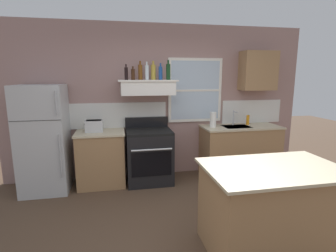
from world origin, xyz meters
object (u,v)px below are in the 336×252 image
at_px(refrigerator, 44,139).
at_px(toaster, 94,126).
at_px(bottle_blue_liqueur, 161,73).
at_px(dish_soap_bottle, 248,120).
at_px(bottle_brown_stout, 133,74).
at_px(bottle_champagne_gold_foil, 153,72).
at_px(bottle_balsamic_dark, 126,73).
at_px(bottle_clear_tall, 147,72).
at_px(bottle_amber_wine, 140,72).
at_px(paper_towel_roll, 213,120).
at_px(stove_range, 149,156).
at_px(bottle_dark_green_wine, 168,72).
at_px(kitchen_island, 271,209).

distance_m(refrigerator, toaster, 0.78).
bearing_deg(bottle_blue_liqueur, dish_soap_bottle, 1.14).
bearing_deg(bottle_brown_stout, bottle_champagne_gold_foil, 10.80).
relative_size(bottle_balsamic_dark, bottle_clear_tall, 0.86).
bearing_deg(bottle_brown_stout, bottle_amber_wine, 24.89).
bearing_deg(dish_soap_bottle, bottle_champagne_gold_foil, 179.53).
relative_size(bottle_champagne_gold_foil, paper_towel_roll, 1.15).
relative_size(stove_range, bottle_dark_green_wine, 3.38).
bearing_deg(bottle_blue_liqueur, bottle_brown_stout, -177.71).
height_order(bottle_blue_liqueur, kitchen_island, bottle_blue_liqueur).
bearing_deg(kitchen_island, toaster, 132.13).
distance_m(bottle_brown_stout, bottle_dark_green_wine, 0.59).
xyz_separation_m(refrigerator, dish_soap_bottle, (3.53, 0.16, 0.16)).
relative_size(bottle_blue_liqueur, bottle_dark_green_wine, 0.85).
relative_size(bottle_brown_stout, dish_soap_bottle, 1.21).
xyz_separation_m(bottle_blue_liqueur, dish_soap_bottle, (1.65, 0.03, -0.86)).
height_order(bottle_brown_stout, bottle_champagne_gold_foil, bottle_champagne_gold_foil).
height_order(stove_range, bottle_blue_liqueur, bottle_blue_liqueur).
bearing_deg(bottle_dark_green_wine, bottle_champagne_gold_foil, 158.72).
xyz_separation_m(bottle_balsamic_dark, dish_soap_bottle, (2.22, 0.01, -0.85)).
distance_m(bottle_clear_tall, paper_towel_roll, 1.42).
bearing_deg(bottle_champagne_gold_foil, kitchen_island, -67.61).
bearing_deg(kitchen_island, bottle_blue_liqueur, 110.20).
xyz_separation_m(paper_towel_roll, kitchen_island, (-0.14, -2.09, -0.59)).
bearing_deg(bottle_amber_wine, bottle_balsamic_dark, -175.47).
xyz_separation_m(bottle_champagne_gold_foil, dish_soap_bottle, (1.77, -0.01, -0.88)).
bearing_deg(paper_towel_roll, bottle_blue_liqueur, 175.87).
xyz_separation_m(bottle_champagne_gold_foil, kitchen_island, (0.91, -2.20, -1.42)).
bearing_deg(bottle_clear_tall, toaster, -176.33).
bearing_deg(bottle_balsamic_dark, dish_soap_bottle, 0.30).
bearing_deg(bottle_champagne_gold_foil, toaster, -174.71).
xyz_separation_m(bottle_amber_wine, dish_soap_bottle, (1.99, -0.01, -0.87)).
bearing_deg(refrigerator, bottle_amber_wine, 6.20).
bearing_deg(stove_range, bottle_clear_tall, 91.10).
height_order(bottle_champagne_gold_foil, kitchen_island, bottle_champagne_gold_foil).
height_order(refrigerator, bottle_brown_stout, bottle_brown_stout).
xyz_separation_m(toaster, bottle_dark_green_wine, (1.24, 0.00, 0.87)).
distance_m(toaster, bottle_clear_tall, 1.24).
relative_size(toaster, kitchen_island, 0.21).
xyz_separation_m(stove_range, bottle_blue_liqueur, (0.23, 0.10, 1.40)).
xyz_separation_m(toaster, dish_soap_bottle, (2.77, 0.08, -0.01)).
xyz_separation_m(bottle_balsamic_dark, bottle_amber_wine, (0.23, 0.02, 0.02)).
relative_size(refrigerator, bottle_amber_wine, 5.47).
distance_m(bottle_brown_stout, paper_towel_roll, 1.60).
bearing_deg(bottle_amber_wine, toaster, -173.78).
relative_size(bottle_balsamic_dark, bottle_champagne_gold_foil, 0.82).
bearing_deg(bottle_blue_liqueur, kitchen_island, -69.80).
bearing_deg(paper_towel_roll, stove_range, -178.15).
distance_m(toaster, bottle_blue_liqueur, 1.40).
bearing_deg(bottle_balsamic_dark, bottle_champagne_gold_foil, 3.29).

